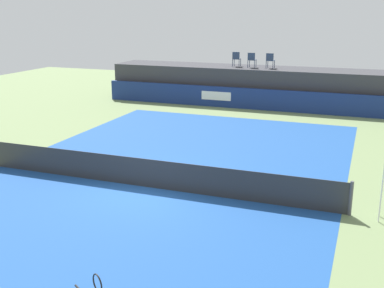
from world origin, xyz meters
TOP-DOWN VIEW (x-y plane):
  - ground_plane at (0.00, 3.00)m, footprint 48.00×48.00m
  - court_inner at (0.00, 0.00)m, footprint 12.00×22.00m
  - sponsor_wall at (-0.01, 13.50)m, footprint 18.00×0.22m
  - spectator_platform at (0.00, 15.30)m, footprint 18.00×2.80m
  - spectator_chair_far_left at (-1.35, 15.23)m, footprint 0.45×0.45m
  - spectator_chair_left at (-0.34, 14.98)m, footprint 0.44×0.44m
  - spectator_chair_center at (0.76, 15.03)m, footprint 0.45×0.45m
  - tennis_net at (0.00, 0.00)m, footprint 12.40×0.02m
  - net_post_far at (6.20, 0.00)m, footprint 0.10×0.10m

SIDE VIEW (x-z plane):
  - ground_plane at x=0.00m, z-range 0.00..0.00m
  - court_inner at x=0.00m, z-range 0.00..0.00m
  - tennis_net at x=0.00m, z-range 0.00..0.95m
  - net_post_far at x=6.20m, z-range 0.00..1.00m
  - sponsor_wall at x=-0.01m, z-range 0.00..1.20m
  - spectator_platform at x=0.00m, z-range 0.00..2.20m
  - spectator_chair_far_left at x=-1.35m, z-range 2.25..3.14m
  - spectator_chair_left at x=-0.34m, z-range 2.25..3.14m
  - spectator_chair_center at x=0.76m, z-range 2.25..3.14m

